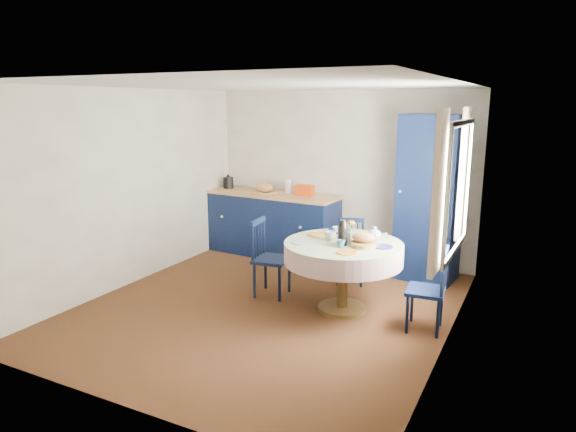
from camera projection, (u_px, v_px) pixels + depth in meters
name	position (u px, v px, depth m)	size (l,w,h in m)	color
floor	(268.00, 307.00, 5.95)	(4.50, 4.50, 0.00)	black
ceiling	(266.00, 85.00, 5.41)	(4.50, 4.50, 0.00)	white
wall_back	(341.00, 176.00, 7.64)	(4.00, 0.02, 2.50)	white
wall_left	(131.00, 188.00, 6.56)	(0.02, 4.50, 2.50)	white
wall_right	(453.00, 219.00, 4.80)	(0.02, 4.50, 2.50)	white
window	(456.00, 186.00, 5.02)	(0.10, 1.74, 1.45)	white
kitchen_counter	(271.00, 223.00, 7.94)	(2.21, 0.81, 1.21)	black
pantry_cabinet	(429.00, 199.00, 6.71)	(0.82, 0.62, 2.18)	black
dining_table	(344.00, 253.00, 5.71)	(1.32, 1.32, 1.08)	brown
chair_left	(269.00, 257.00, 6.25)	(0.45, 0.47, 0.94)	black
chair_far	(351.00, 251.00, 6.70)	(0.47, 0.45, 0.83)	black
chair_right	(430.00, 289.00, 5.25)	(0.41, 0.43, 0.89)	black
mug_a	(331.00, 236.00, 5.78)	(0.12, 0.12, 0.10)	silver
mug_b	(341.00, 244.00, 5.48)	(0.09, 0.09, 0.08)	#285967
mug_c	(371.00, 237.00, 5.73)	(0.12, 0.12, 0.09)	black
mug_d	(336.00, 230.00, 6.06)	(0.09, 0.09, 0.08)	silver
cobalt_bowl	(338.00, 232.00, 6.01)	(0.24, 0.24, 0.06)	navy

